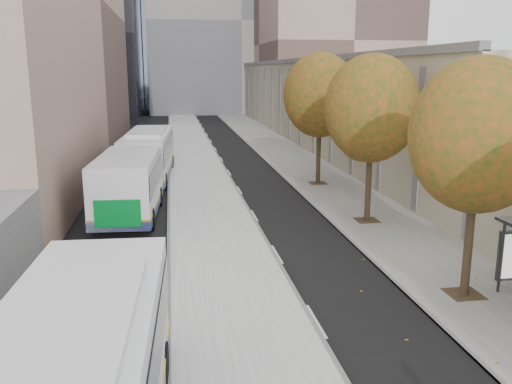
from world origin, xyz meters
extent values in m
cube|color=#ABABAB|center=(-3.88, 35.00, 0.07)|extent=(4.25, 150.00, 0.15)
cube|color=gray|center=(4.12, 35.00, 0.04)|extent=(4.75, 150.00, 0.08)
cube|color=gray|center=(15.50, 64.00, 4.00)|extent=(18.00, 92.00, 8.00)
cube|color=gray|center=(6.00, 96.00, 15.00)|extent=(30.00, 18.00, 30.00)
cylinder|color=black|center=(3.60, 13.00, 1.70)|extent=(0.28, 0.28, 3.24)
sphere|color=#174E10|center=(3.60, 13.00, 5.26)|extent=(4.20, 4.20, 4.20)
cylinder|color=black|center=(3.60, 22.00, 1.77)|extent=(0.28, 0.28, 3.38)
sphere|color=#174E10|center=(3.60, 22.00, 5.48)|extent=(4.40, 4.40, 4.40)
cylinder|color=black|center=(3.60, 31.00, 1.83)|extent=(0.28, 0.28, 3.51)
sphere|color=#174E10|center=(3.60, 31.00, 5.70)|extent=(4.60, 4.60, 4.60)
cube|color=silver|center=(-7.48, 30.29, 1.57)|extent=(3.88, 18.98, 3.14)
cube|color=black|center=(-7.48, 30.29, 2.15)|extent=(3.90, 18.23, 1.09)
cube|color=#006E24|center=(-7.48, 20.90, 1.20)|extent=(1.99, 0.18, 1.21)
imported|color=white|center=(-8.02, 55.91, 0.66)|extent=(2.19, 4.07, 1.32)
camera|label=1|loc=(-5.66, -2.24, 7.21)|focal=38.00mm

